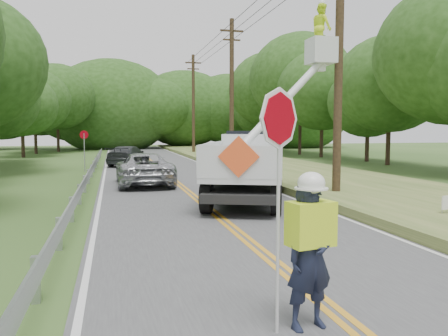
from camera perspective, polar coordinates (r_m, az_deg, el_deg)
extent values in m
plane|color=#2F4F1D|center=(7.10, 12.23, -16.30)|extent=(140.00, 140.00, 0.00)
cube|color=#454547|center=(20.30, -5.44, -2.32)|extent=(7.20, 96.00, 0.02)
cube|color=gold|center=(20.29, -5.72, -2.29)|extent=(0.12, 96.00, 0.00)
cube|color=gold|center=(20.32, -5.16, -2.27)|extent=(0.12, 96.00, 0.00)
cube|color=silver|center=(20.09, -15.23, -2.51)|extent=(0.12, 96.00, 0.00)
cube|color=silver|center=(21.08, 3.88, -2.00)|extent=(0.12, 96.00, 0.00)
cube|color=#A1A5AA|center=(7.36, -22.78, -12.91)|extent=(0.12, 0.14, 0.70)
cube|color=#A1A5AA|center=(10.23, -20.19, -7.84)|extent=(0.12, 0.14, 0.70)
cube|color=#A1A5AA|center=(13.16, -18.77, -5.00)|extent=(0.12, 0.14, 0.70)
cube|color=#A1A5AA|center=(16.12, -17.88, -3.20)|extent=(0.12, 0.14, 0.70)
cube|color=#A1A5AA|center=(19.09, -17.27, -1.95)|extent=(0.12, 0.14, 0.70)
cube|color=#A1A5AA|center=(22.07, -16.82, -1.04)|extent=(0.12, 0.14, 0.70)
cube|color=#A1A5AA|center=(25.05, -16.48, -0.35)|extent=(0.12, 0.14, 0.70)
cube|color=#A1A5AA|center=(28.04, -16.21, 0.20)|extent=(0.12, 0.14, 0.70)
cube|color=#A1A5AA|center=(31.03, -15.99, 0.64)|extent=(0.12, 0.14, 0.70)
cube|color=#A1A5AA|center=(34.02, -15.82, 1.00)|extent=(0.12, 0.14, 0.70)
cube|color=#A1A5AA|center=(37.01, -15.67, 1.30)|extent=(0.12, 0.14, 0.70)
cube|color=#A1A5AA|center=(40.00, -15.54, 1.56)|extent=(0.12, 0.14, 0.70)
cube|color=#A1A5AA|center=(43.00, -15.43, 1.79)|extent=(0.12, 0.14, 0.70)
cube|color=#A1A5AA|center=(21.04, -16.70, -0.63)|extent=(0.05, 48.00, 0.34)
cylinder|color=black|center=(17.09, 14.37, 12.98)|extent=(0.30, 0.30, 10.00)
cylinder|color=black|center=(31.06, 0.98, 9.42)|extent=(0.30, 0.30, 10.00)
cube|color=black|center=(31.67, 0.99, 17.01)|extent=(1.60, 0.12, 0.12)
cube|color=black|center=(31.55, 0.99, 15.95)|extent=(1.20, 0.10, 0.10)
cylinder|color=black|center=(45.69, -3.91, 7.96)|extent=(0.30, 0.30, 10.00)
cube|color=black|center=(46.11, -3.94, 13.18)|extent=(1.60, 0.12, 0.12)
cube|color=black|center=(46.02, -3.93, 12.44)|extent=(1.20, 0.10, 0.10)
cylinder|color=black|center=(25.38, 3.38, 19.84)|extent=(0.03, 43.00, 0.03)
cylinder|color=black|center=(25.59, 4.97, 19.70)|extent=(0.03, 43.00, 0.03)
cylinder|color=black|center=(25.82, 6.53, 19.56)|extent=(0.03, 43.00, 0.03)
cube|color=#456027|center=(22.45, 12.79, -1.37)|extent=(7.00, 96.00, 0.30)
cylinder|color=#332319|center=(45.12, -24.16, 2.98)|extent=(0.32, 0.32, 2.76)
ellipsoid|color=#1F4112|center=(45.16, -24.31, 7.27)|extent=(6.45, 6.45, 5.67)
cylinder|color=#332319|center=(51.43, -22.79, 3.46)|extent=(0.32, 0.32, 3.21)
ellipsoid|color=#1F4112|center=(51.50, -22.94, 7.83)|extent=(7.50, 7.50, 6.60)
cylinder|color=#332319|center=(55.38, -20.31, 3.85)|extent=(0.32, 0.32, 3.66)
ellipsoid|color=#1F4112|center=(55.50, -20.45, 8.47)|extent=(8.54, 8.54, 7.52)
cylinder|color=#332319|center=(34.34, 20.11, 3.15)|extent=(0.32, 0.32, 3.36)
ellipsoid|color=#1F4112|center=(34.48, 20.31, 9.99)|extent=(7.85, 7.85, 6.91)
cylinder|color=#332319|center=(37.75, 17.70, 2.90)|extent=(0.32, 0.32, 2.77)
ellipsoid|color=#1F4112|center=(37.80, 17.83, 8.03)|extent=(6.47, 6.47, 5.69)
cylinder|color=#332319|center=(42.38, 12.26, 3.75)|extent=(0.32, 0.32, 3.57)
ellipsoid|color=#1F4112|center=(42.52, 12.37, 9.63)|extent=(8.32, 8.32, 7.32)
cylinder|color=#332319|center=(46.58, 9.61, 4.44)|extent=(0.32, 0.32, 4.47)
ellipsoid|color=#1F4112|center=(46.86, 9.71, 11.13)|extent=(10.43, 10.43, 9.18)
cylinder|color=#332319|center=(52.19, 5.90, 4.34)|extent=(0.32, 0.32, 4.14)
ellipsoid|color=#1F4112|center=(52.39, 5.95, 9.89)|extent=(9.67, 9.67, 8.51)
cylinder|color=#332319|center=(56.60, 4.52, 3.64)|extent=(0.32, 0.32, 2.65)
ellipsoid|color=#1F4112|center=(56.62, 4.54, 6.92)|extent=(6.18, 6.18, 5.44)
ellipsoid|color=#1F4112|center=(65.47, -26.53, 6.97)|extent=(11.43, 8.57, 8.57)
ellipsoid|color=#1F4112|center=(63.94, -22.34, 7.18)|extent=(10.04, 7.53, 7.53)
ellipsoid|color=#1F4112|center=(62.56, -18.06, 7.36)|extent=(12.32, 9.24, 9.24)
ellipsoid|color=#1F4112|center=(62.14, -14.05, 7.47)|extent=(17.06, 12.79, 12.79)
ellipsoid|color=#1F4112|center=(60.64, -8.85, 7.63)|extent=(10.16, 7.62, 7.62)
ellipsoid|color=#1F4112|center=(64.57, -5.02, 7.50)|extent=(14.42, 10.81, 10.81)
ellipsoid|color=#1F4112|center=(65.09, 0.76, 7.49)|extent=(13.38, 10.03, 10.03)
ellipsoid|color=#1F4112|center=(65.35, 4.32, 7.47)|extent=(10.17, 7.63, 7.63)
ellipsoid|color=#1F4112|center=(65.10, 8.84, 7.44)|extent=(16.78, 12.59, 12.59)
imported|color=#191E33|center=(5.89, 10.87, -10.97)|extent=(0.75, 0.57, 1.86)
cube|color=#BFDF21|center=(5.79, 10.94, -6.95)|extent=(0.63, 0.45, 0.56)
ellipsoid|color=white|center=(5.71, 11.02, -1.86)|extent=(0.35, 0.35, 0.28)
cylinder|color=#B7B7B7|center=(5.60, 6.86, -7.84)|extent=(0.04, 0.04, 2.60)
cylinder|color=#9A000E|center=(5.46, 7.01, 6.26)|extent=(0.64, 0.44, 0.74)
cylinder|color=black|center=(13.59, -2.22, -3.70)|extent=(0.66, 1.05, 1.00)
cylinder|color=black|center=(13.40, 6.64, -3.85)|extent=(0.66, 1.05, 1.00)
cylinder|color=black|center=(15.64, -0.92, -2.57)|extent=(0.66, 1.05, 1.00)
cylinder|color=black|center=(15.47, 6.77, -2.68)|extent=(0.66, 1.05, 1.00)
cylinder|color=black|center=(18.20, 0.29, -1.51)|extent=(0.66, 1.05, 1.00)
cylinder|color=black|center=(18.06, 6.88, -1.60)|extent=(0.66, 1.05, 1.00)
cube|color=black|center=(15.82, 3.00, -2.22)|extent=(4.49, 7.03, 0.26)
cube|color=#B9BBBE|center=(15.04, 2.78, -0.59)|extent=(3.99, 5.35, 0.23)
cube|color=#B9BBBE|center=(15.14, -1.67, 1.44)|extent=(1.82, 4.50, 0.94)
cube|color=#B9BBBE|center=(14.94, 7.31, 1.35)|extent=(1.82, 4.50, 0.94)
cube|color=#B9BBBE|center=(12.63, 1.90, 0.75)|extent=(2.26, 0.94, 0.94)
cube|color=#B9BBBE|center=(18.54, 3.70, 1.42)|extent=(2.91, 2.71, 1.88)
cube|color=black|center=(18.72, 3.75, 3.53)|extent=(2.44, 2.03, 0.78)
cube|color=#B9BBBE|center=(13.85, 2.40, 1.11)|extent=(1.22, 1.22, 0.84)
cube|color=#B9BBBE|center=(16.83, 12.22, 14.28)|extent=(0.89, 0.89, 0.89)
imported|color=#BFDF21|center=(16.98, 12.28, 17.01)|extent=(0.62, 0.80, 1.65)
cube|color=#FF5623|center=(12.54, 1.87, 1.44)|extent=(1.11, 0.47, 1.18)
imported|color=#A5A8AC|center=(20.97, -10.11, -0.10)|extent=(2.48, 5.30, 1.47)
imported|color=#34383A|center=(32.48, -12.02, 1.55)|extent=(3.53, 5.17, 1.39)
cylinder|color=#A1A5AA|center=(28.60, -17.29, 1.91)|extent=(0.06, 0.06, 2.35)
cylinder|color=#9A000E|center=(28.56, -17.35, 4.05)|extent=(0.53, 0.10, 0.53)
cylinder|color=#A1A5AA|center=(13.52, 25.93, -5.33)|extent=(0.02, 0.02, 0.54)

